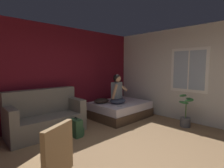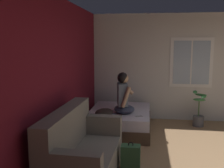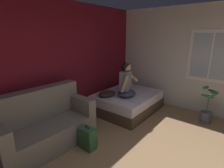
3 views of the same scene
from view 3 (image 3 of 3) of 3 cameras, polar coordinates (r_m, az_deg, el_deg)
wall_back_accent at (r=3.83m, az=-22.31°, el=5.08°), size 10.87×0.16×2.70m
bed at (r=4.76m, az=5.03°, el=-5.76°), size 1.71×1.36×0.48m
couch at (r=3.49m, az=-21.21°, el=-12.53°), size 1.73×0.88×1.04m
person_seated at (r=4.35m, az=4.71°, el=0.46°), size 0.60×0.54×0.88m
backpack at (r=3.31m, az=-7.89°, el=-17.18°), size 0.23×0.30×0.46m
throw_pillow at (r=4.41m, az=-1.63°, el=-3.16°), size 0.53×0.44×0.14m
cell_phone at (r=4.07m, az=6.52°, el=-5.93°), size 0.12×0.16×0.01m
potted_plant at (r=4.66m, az=28.60°, el=-7.40°), size 0.39×0.37×0.85m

